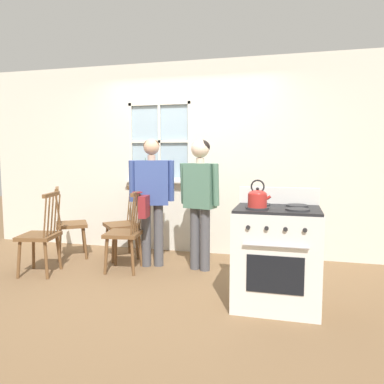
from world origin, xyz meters
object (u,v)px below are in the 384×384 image
(chair_near_stove, at_px, (70,225))
(person_teen_center, at_px, (200,191))
(stove, at_px, (276,256))
(potted_plant, at_px, (145,174))
(chair_center_cluster, at_px, (41,236))
(kettle, at_px, (258,198))
(handbag, at_px, (144,206))
(chair_by_window, at_px, (125,234))
(chair_near_wall, at_px, (123,225))
(person_elderly_left, at_px, (152,190))

(chair_near_stove, xyz_separation_m, person_teen_center, (1.85, -0.10, 0.52))
(stove, distance_m, potted_plant, 2.59)
(chair_center_cluster, relative_size, chair_near_stove, 1.00)
(stove, relative_size, kettle, 4.39)
(person_teen_center, bearing_deg, handbag, -146.05)
(stove, distance_m, handbag, 1.73)
(potted_plant, bearing_deg, chair_by_window, -82.70)
(chair_near_stove, relative_size, person_teen_center, 0.61)
(kettle, relative_size, handbag, 0.80)
(chair_by_window, relative_size, potted_plant, 2.69)
(chair_near_wall, height_order, person_teen_center, person_teen_center)
(chair_by_window, distance_m, chair_near_wall, 0.58)
(chair_center_cluster, xyz_separation_m, person_elderly_left, (1.16, 0.63, 0.51))
(chair_by_window, relative_size, stove, 0.89)
(chair_by_window, relative_size, chair_center_cluster, 1.00)
(chair_center_cluster, distance_m, stove, 2.72)
(chair_near_wall, relative_size, kettle, 3.91)
(chair_near_stove, bearing_deg, chair_near_wall, -112.00)
(chair_near_wall, distance_m, person_teen_center, 1.28)
(chair_near_wall, height_order, handbag, same)
(chair_center_cluster, height_order, person_teen_center, person_teen_center)
(potted_plant, bearing_deg, kettle, -44.57)
(chair_near_wall, relative_size, person_teen_center, 0.61)
(chair_by_window, bearing_deg, person_elderly_left, 128.52)
(potted_plant, bearing_deg, chair_center_cluster, -120.08)
(chair_near_stove, height_order, person_teen_center, person_teen_center)
(chair_by_window, height_order, potted_plant, potted_plant)
(chair_by_window, relative_size, handbag, 3.15)
(chair_center_cluster, distance_m, potted_plant, 1.70)
(chair_near_wall, relative_size, chair_center_cluster, 1.00)
(person_elderly_left, distance_m, handbag, 0.28)
(person_teen_center, bearing_deg, kettle, -38.78)
(chair_by_window, height_order, chair_near_wall, same)
(stove, xyz_separation_m, potted_plant, (-1.93, 1.60, 0.66))
(chair_by_window, xyz_separation_m, person_elderly_left, (0.25, 0.26, 0.51))
(chair_near_stove, bearing_deg, handbag, -139.11)
(chair_center_cluster, xyz_separation_m, person_teen_center, (1.77, 0.63, 0.52))
(chair_by_window, distance_m, potted_plant, 1.20)
(chair_by_window, xyz_separation_m, potted_plant, (-0.13, 0.98, 0.68))
(stove, bearing_deg, person_teen_center, 136.85)
(person_teen_center, xyz_separation_m, kettle, (0.77, -1.01, 0.05))
(chair_center_cluster, distance_m, kettle, 2.63)
(kettle, distance_m, potted_plant, 2.47)
(handbag, bearing_deg, person_elderly_left, 85.43)
(potted_plant, xyz_separation_m, handbag, (0.36, -0.95, -0.34))
(kettle, bearing_deg, chair_near_stove, 157.06)
(kettle, xyz_separation_m, potted_plant, (-1.76, 1.73, 0.11))
(chair_near_stove, relative_size, potted_plant, 2.69)
(chair_near_stove, distance_m, kettle, 2.90)
(chair_by_window, relative_size, kettle, 3.91)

